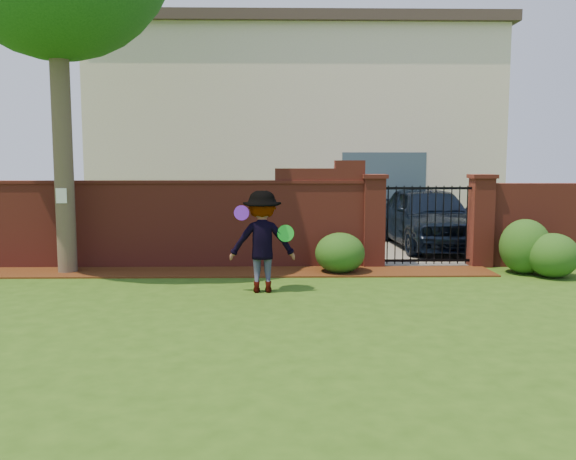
{
  "coord_description": "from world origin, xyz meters",
  "views": [
    {
      "loc": [
        0.42,
        -8.11,
        2.13
      ],
      "look_at": [
        0.61,
        1.4,
        1.05
      ],
      "focal_mm": 37.51,
      "sensor_mm": 36.0,
      "label": 1
    }
  ],
  "objects_px": {
    "car": "(432,218)",
    "frisbee_green": "(286,233)",
    "man": "(262,242)",
    "frisbee_purple": "(242,213)"
  },
  "relations": [
    {
      "from": "frisbee_green",
      "to": "car",
      "type": "bearing_deg",
      "value": 53.26
    },
    {
      "from": "man",
      "to": "frisbee_green",
      "type": "distance_m",
      "value": 0.42
    },
    {
      "from": "frisbee_purple",
      "to": "car",
      "type": "bearing_deg",
      "value": 48.77
    },
    {
      "from": "frisbee_green",
      "to": "man",
      "type": "bearing_deg",
      "value": 169.07
    },
    {
      "from": "man",
      "to": "frisbee_purple",
      "type": "distance_m",
      "value": 0.6
    },
    {
      "from": "man",
      "to": "frisbee_purple",
      "type": "xyz_separation_m",
      "value": [
        -0.32,
        -0.15,
        0.49
      ]
    },
    {
      "from": "car",
      "to": "man",
      "type": "xyz_separation_m",
      "value": [
        -4.03,
        -4.81,
        0.06
      ]
    },
    {
      "from": "car",
      "to": "frisbee_green",
      "type": "relative_size",
      "value": 16.36
    },
    {
      "from": "man",
      "to": "car",
      "type": "bearing_deg",
      "value": -131.45
    },
    {
      "from": "car",
      "to": "frisbee_green",
      "type": "distance_m",
      "value": 6.1
    }
  ]
}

